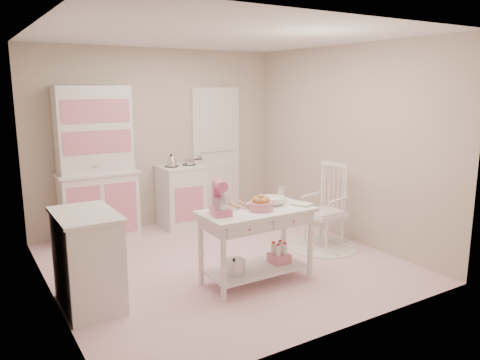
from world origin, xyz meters
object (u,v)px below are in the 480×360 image
stand_mixer (221,198)px  bread_basket (261,206)px  rocking_chair (324,206)px  work_table (256,246)px  hutch (96,164)px  base_cabinet (88,260)px  stove (181,196)px

stand_mixer → bread_basket: size_ratio=1.36×
rocking_chair → stand_mixer: size_ratio=3.24×
stand_mixer → bread_basket: 0.46m
work_table → bread_basket: size_ratio=4.80×
hutch → base_cabinet: bearing=-108.0°
hutch → bread_basket: size_ratio=8.32×
hutch → stand_mixer: bearing=-75.3°
base_cabinet → rocking_chair: rocking_chair is taller
stove → base_cabinet: 2.65m
stove → work_table: 2.29m
base_cabinet → bread_basket: size_ratio=3.68×
bread_basket → hutch: bearing=113.7°
stove → work_table: size_ratio=0.77×
hutch → work_table: hutch is taller
rocking_chair → work_table: 1.44m
stand_mixer → bread_basket: bearing=4.9°
stove → stand_mixer: 2.39m
stove → bread_basket: 2.37m
stove → bread_basket: (-0.15, -2.33, 0.39)m
hutch → stove: size_ratio=2.26×
base_cabinet → stand_mixer: stand_mixer is taller
stove → rocking_chair: (1.18, -1.82, 0.09)m
work_table → stand_mixer: bearing=177.3°
base_cabinet → work_table: 1.70m
hutch → rocking_chair: 3.07m
hutch → stove: 1.33m
rocking_chair → bread_basket: size_ratio=4.40×
work_table → stand_mixer: (-0.42, 0.02, 0.57)m
base_cabinet → work_table: (1.66, -0.37, -0.06)m
base_cabinet → stand_mixer: bearing=-15.7°
stove → rocking_chair: 2.17m
bread_basket → rocking_chair: bearing=21.0°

